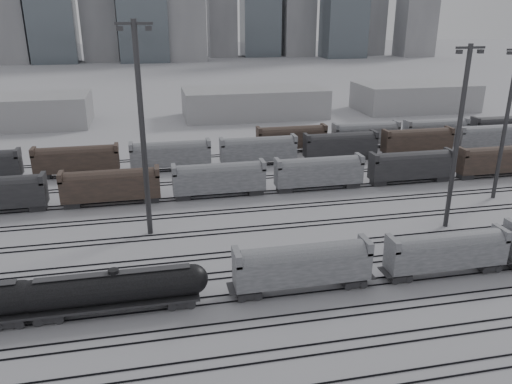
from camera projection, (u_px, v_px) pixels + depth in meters
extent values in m
plane|color=#B8B7BD|center=(343.00, 291.00, 54.32)|extent=(900.00, 900.00, 0.00)
cube|color=black|center=(409.00, 383.00, 40.77)|extent=(220.00, 0.07, 0.16)
cube|color=black|center=(401.00, 371.00, 42.08)|extent=(220.00, 0.07, 0.16)
cube|color=black|center=(382.00, 345.00, 45.36)|extent=(220.00, 0.07, 0.16)
cube|color=black|center=(375.00, 336.00, 46.68)|extent=(220.00, 0.07, 0.16)
cube|color=black|center=(360.00, 314.00, 49.95)|extent=(220.00, 0.07, 0.16)
cube|color=black|center=(354.00, 307.00, 51.27)|extent=(220.00, 0.07, 0.16)
cube|color=black|center=(342.00, 289.00, 54.55)|extent=(220.00, 0.07, 0.16)
cube|color=black|center=(337.00, 282.00, 55.87)|extent=(220.00, 0.07, 0.16)
cube|color=black|center=(326.00, 267.00, 59.14)|extent=(220.00, 0.07, 0.16)
cube|color=black|center=(322.00, 262.00, 60.46)|extent=(220.00, 0.07, 0.16)
cube|color=black|center=(313.00, 249.00, 63.74)|extent=(220.00, 0.07, 0.16)
cube|color=black|center=(310.00, 244.00, 65.06)|extent=(220.00, 0.07, 0.16)
cube|color=black|center=(298.00, 227.00, 70.17)|extent=(220.00, 0.07, 0.16)
cube|color=black|center=(295.00, 223.00, 71.49)|extent=(220.00, 0.07, 0.16)
cube|color=black|center=(285.00, 209.00, 76.61)|extent=(220.00, 0.07, 0.16)
cube|color=black|center=(282.00, 205.00, 77.92)|extent=(220.00, 0.07, 0.16)
cube|color=black|center=(274.00, 193.00, 83.04)|extent=(220.00, 0.07, 0.16)
cube|color=black|center=(272.00, 190.00, 84.36)|extent=(220.00, 0.07, 0.16)
cube|color=black|center=(263.00, 178.00, 90.39)|extent=(220.00, 0.07, 0.16)
cube|color=black|center=(261.00, 176.00, 91.71)|extent=(220.00, 0.07, 0.16)
cube|color=black|center=(254.00, 166.00, 97.74)|extent=(220.00, 0.07, 0.16)
cube|color=black|center=(253.00, 164.00, 99.06)|extent=(220.00, 0.07, 0.16)
cube|color=black|center=(246.00, 155.00, 105.09)|extent=(220.00, 0.07, 0.16)
cube|color=black|center=(245.00, 153.00, 106.41)|extent=(220.00, 0.07, 0.16)
cube|color=#242427|center=(11.00, 318.00, 48.43)|extent=(2.84, 2.30, 0.77)
sphere|color=black|center=(22.00, 296.00, 47.91)|extent=(3.17, 3.17, 3.17)
cube|color=#242427|center=(50.00, 314.00, 49.14)|extent=(2.78, 2.24, 0.75)
cube|color=#242427|center=(181.00, 299.00, 51.64)|extent=(2.78, 2.24, 0.75)
cube|color=#242427|center=(117.00, 302.00, 50.21)|extent=(16.56, 2.88, 0.27)
cylinder|color=black|center=(115.00, 287.00, 49.62)|extent=(15.49, 3.10, 3.10)
sphere|color=black|center=(32.00, 296.00, 48.11)|extent=(3.10, 3.10, 3.10)
sphere|color=black|center=(193.00, 279.00, 51.13)|extent=(3.10, 3.10, 3.10)
cylinder|color=black|center=(113.00, 272.00, 49.04)|extent=(1.07, 1.07, 0.53)
cube|color=#242427|center=(114.00, 273.00, 49.07)|extent=(14.95, 0.96, 0.06)
cube|color=#242427|center=(248.00, 292.00, 53.04)|extent=(2.56, 2.07, 0.69)
cube|color=#242427|center=(353.00, 280.00, 55.35)|extent=(2.56, 2.07, 0.69)
cube|color=gray|center=(302.00, 267.00, 53.40)|extent=(14.80, 2.96, 3.16)
cylinder|color=gray|center=(303.00, 257.00, 53.00)|extent=(13.42, 2.86, 2.86)
cube|color=gray|center=(237.00, 257.00, 51.34)|extent=(0.69, 2.96, 1.38)
cube|color=gray|center=(366.00, 245.00, 54.11)|extent=(0.69, 2.96, 1.38)
cone|color=#242427|center=(302.00, 283.00, 54.06)|extent=(2.37, 2.37, 0.89)
cube|color=#242427|center=(399.00, 275.00, 56.44)|extent=(2.45, 1.98, 0.66)
cube|color=#242427|center=(487.00, 265.00, 58.64)|extent=(2.45, 1.98, 0.66)
cube|color=gray|center=(446.00, 253.00, 56.78)|extent=(14.12, 2.82, 3.01)
cylinder|color=gray|center=(447.00, 244.00, 56.39)|extent=(12.80, 2.73, 2.73)
cube|color=gray|center=(393.00, 244.00, 54.81)|extent=(0.66, 2.82, 1.32)
cube|color=gray|center=(501.00, 233.00, 57.46)|extent=(0.66, 2.82, 1.32)
cone|color=#242427|center=(444.00, 267.00, 57.41)|extent=(2.26, 2.26, 0.85)
cylinder|color=#343436|center=(143.00, 134.00, 63.62)|extent=(0.71, 0.71, 27.85)
cube|color=#343436|center=(134.00, 23.00, 59.03)|extent=(4.46, 0.33, 0.33)
cube|color=#343436|center=(120.00, 28.00, 58.90)|extent=(0.78, 0.56, 0.56)
cube|color=#343436|center=(149.00, 28.00, 59.55)|extent=(0.78, 0.56, 0.56)
cylinder|color=#343436|center=(457.00, 141.00, 66.37)|extent=(0.64, 0.64, 24.89)
cube|color=#343436|center=(471.00, 47.00, 62.28)|extent=(3.98, 0.30, 0.30)
cube|color=#343436|center=(459.00, 52.00, 62.16)|extent=(0.70, 0.50, 0.50)
cube|color=#343436|center=(481.00, 51.00, 62.74)|extent=(0.70, 0.50, 0.50)
cylinder|color=#343436|center=(505.00, 126.00, 77.32)|extent=(0.61, 0.61, 23.82)
cube|color=#343436|center=(510.00, 53.00, 73.29)|extent=(0.67, 0.48, 0.48)
cube|color=#4C3A30|center=(111.00, 187.00, 77.69)|extent=(15.00, 3.00, 5.60)
cube|color=gray|center=(219.00, 180.00, 81.01)|extent=(15.00, 3.00, 5.60)
cube|color=gray|center=(319.00, 173.00, 84.33)|extent=(15.00, 3.00, 5.60)
cube|color=#242427|center=(411.00, 167.00, 87.64)|extent=(15.00, 3.00, 5.60)
cube|color=#4C3A30|center=(496.00, 162.00, 90.96)|extent=(15.00, 3.00, 5.60)
cube|color=#4C3A30|center=(77.00, 161.00, 91.03)|extent=(15.00, 3.00, 5.60)
cube|color=gray|center=(171.00, 156.00, 94.35)|extent=(15.00, 3.00, 5.60)
cube|color=gray|center=(258.00, 151.00, 97.66)|extent=(15.00, 3.00, 5.60)
cube|color=#242427|center=(340.00, 147.00, 100.98)|extent=(15.00, 3.00, 5.60)
cube|color=#4C3A30|center=(417.00, 142.00, 104.30)|extent=(15.00, 3.00, 5.60)
cube|color=gray|center=(489.00, 138.00, 107.61)|extent=(15.00, 3.00, 5.60)
cube|color=#4C3A30|center=(292.00, 139.00, 106.77)|extent=(15.00, 3.00, 5.60)
cube|color=gray|center=(366.00, 135.00, 110.09)|extent=(15.00, 3.00, 5.60)
cube|color=gray|center=(435.00, 132.00, 113.40)|extent=(15.00, 3.00, 5.60)
cube|color=#242427|center=(501.00, 128.00, 116.72)|extent=(15.00, 3.00, 5.60)
cube|color=#A8A8AB|center=(254.00, 103.00, 142.20)|extent=(40.00, 18.00, 8.00)
cube|color=#A8A8AB|center=(415.00, 97.00, 151.95)|extent=(35.00, 18.00, 8.00)
cube|color=#979699|center=(9.00, 25.00, 285.91)|extent=(22.00, 17.60, 42.00)
cube|color=#979699|center=(99.00, 19.00, 294.63)|extent=(20.00, 16.00, 48.00)
cube|color=#979699|center=(184.00, 8.00, 302.32)|extent=(22.00, 17.60, 60.00)
cube|color=#979699|center=(225.00, 27.00, 310.97)|extent=(18.00, 14.40, 38.00)
cube|color=#979699|center=(302.00, 21.00, 319.52)|extent=(20.00, 16.00, 45.00)
cube|color=#979699|center=(374.00, 24.00, 330.13)|extent=(18.00, 14.40, 40.00)
cube|color=#979699|center=(410.00, 15.00, 332.95)|extent=(22.00, 17.60, 52.00)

